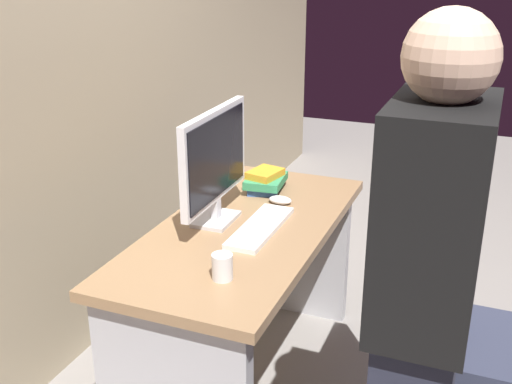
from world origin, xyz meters
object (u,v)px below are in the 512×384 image
object	(u,v)px
desk	(245,277)
handbag	(412,288)
monitor	(215,161)
keyboard	(260,227)
person_at_desk	(421,322)
mouse	(280,200)
book_stack	(265,181)
office_chair	(430,345)
cup_near_keyboard	(222,267)

from	to	relation	value
desk	handbag	distance (m)	1.07
monitor	handbag	world-z (taller)	monitor
keyboard	person_at_desk	bearing A→B (deg)	-130.92
monitor	mouse	xyz separation A→B (m)	(0.28, -0.17, -0.24)
keyboard	book_stack	size ratio (longest dim) A/B	1.80
office_chair	monitor	bearing A→B (deg)	84.53
cup_near_keyboard	handbag	size ratio (longest dim) A/B	0.24
keyboard	handbag	bearing A→B (deg)	-31.08
keyboard	handbag	world-z (taller)	keyboard
mouse	book_stack	xyz separation A→B (m)	(0.13, 0.12, 0.03)
monitor	book_stack	size ratio (longest dim) A/B	2.27
monitor	book_stack	xyz separation A→B (m)	(0.40, -0.06, -0.21)
desk	person_at_desk	distance (m)	1.04
desk	person_at_desk	world-z (taller)	person_at_desk
cup_near_keyboard	handbag	distance (m)	1.48
desk	keyboard	xyz separation A→B (m)	(-0.01, -0.07, 0.24)
book_stack	handbag	xyz separation A→B (m)	(0.43, -0.64, -0.64)
mouse	office_chair	bearing A→B (deg)	-117.04
monitor	keyboard	xyz separation A→B (m)	(-0.01, -0.19, -0.25)
office_chair	keyboard	world-z (taller)	office_chair
mouse	monitor	bearing A→B (deg)	147.59
monitor	handbag	distance (m)	1.38
keyboard	book_stack	bearing A→B (deg)	18.81
keyboard	book_stack	distance (m)	0.43
person_at_desk	book_stack	world-z (taller)	person_at_desk
person_at_desk	monitor	world-z (taller)	person_at_desk
desk	person_at_desk	bearing A→B (deg)	-128.84
monitor	handbag	bearing A→B (deg)	-40.28
cup_near_keyboard	book_stack	bearing A→B (deg)	11.40
office_chair	monitor	xyz separation A→B (m)	(0.08, 0.88, 0.56)
keyboard	cup_near_keyboard	distance (m)	0.41
person_at_desk	book_stack	size ratio (longest dim) A/B	6.87
cup_near_keyboard	mouse	bearing A→B (deg)	3.88
person_at_desk	book_stack	xyz separation A→B (m)	(1.01, 0.83, -0.06)
person_at_desk	keyboard	world-z (taller)	person_at_desk
office_chair	cup_near_keyboard	bearing A→B (deg)	116.90
mouse	cup_near_keyboard	world-z (taller)	cup_near_keyboard
mouse	book_stack	bearing A→B (deg)	43.32
cup_near_keyboard	handbag	world-z (taller)	cup_near_keyboard
desk	book_stack	bearing A→B (deg)	9.24
monitor	cup_near_keyboard	distance (m)	0.52
cup_near_keyboard	office_chair	bearing A→B (deg)	-63.10
mouse	person_at_desk	bearing A→B (deg)	-141.24
office_chair	book_stack	size ratio (longest dim) A/B	3.94
office_chair	mouse	bearing A→B (deg)	62.96
keyboard	mouse	world-z (taller)	mouse
monitor	keyboard	distance (m)	0.31
desk	book_stack	distance (m)	0.49
cup_near_keyboard	book_stack	size ratio (longest dim) A/B	0.37
mouse	keyboard	bearing A→B (deg)	-176.06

